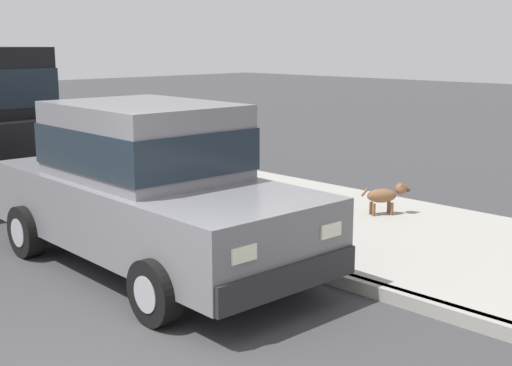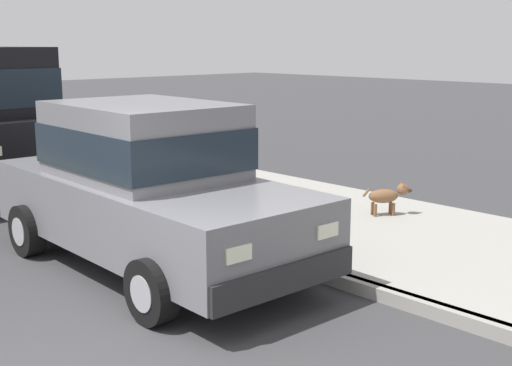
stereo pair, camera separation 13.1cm
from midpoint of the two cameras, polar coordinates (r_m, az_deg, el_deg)
curb at (r=7.40m, az=8.06°, el=-8.25°), size 0.16×64.00×0.14m
sidewalk at (r=8.82m, az=15.37°, el=-5.26°), size 3.60×64.00×0.14m
car_grey_sedan at (r=7.87m, az=-8.65°, el=-0.13°), size 2.16×4.66×1.92m
dog_brown at (r=9.94m, az=11.42°, el=-1.03°), size 0.65×0.48×0.49m
fire_hydrant at (r=11.39m, az=-11.39°, el=0.83°), size 0.34×0.24×0.72m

